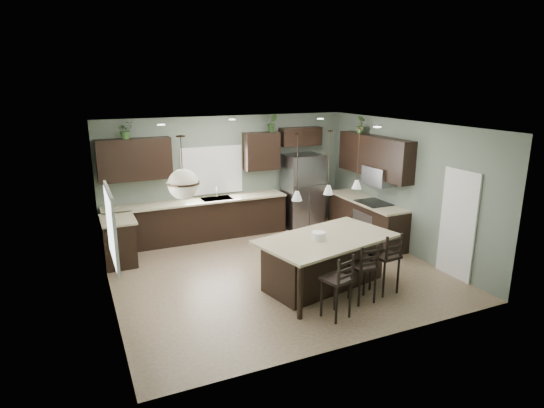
{
  "coord_description": "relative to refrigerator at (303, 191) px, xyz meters",
  "views": [
    {
      "loc": [
        -3.4,
        -7.41,
        3.57
      ],
      "look_at": [
        0.1,
        0.4,
        1.25
      ],
      "focal_mm": 30.0,
      "sensor_mm": 36.0,
      "label": 1
    }
  ],
  "objects": [
    {
      "name": "window_left",
      "position": [
        -4.76,
        -3.08,
        0.62
      ],
      "size": [
        0.02,
        1.1,
        1.0
      ],
      "primitive_type": "cube",
      "color": "white",
      "rests_on": "room_shell"
    },
    {
      "name": "bar_stool_left",
      "position": [
        -1.66,
        -4.26,
        -0.4
      ],
      "size": [
        0.48,
        0.48,
        1.05
      ],
      "primitive_type": "cube",
      "rotation": [
        0.0,
        0.0,
        0.28
      ],
      "color": "black",
      "rests_on": "ground"
    },
    {
      "name": "bar_stool_center",
      "position": [
        -0.97,
        -3.97,
        -0.41
      ],
      "size": [
        0.39,
        0.39,
        1.03
      ],
      "primitive_type": "cube",
      "rotation": [
        0.0,
        0.0,
        -0.02
      ],
      "color": "black",
      "rests_on": "ground"
    },
    {
      "name": "right_countertop",
      "position": [
        0.9,
        -1.41,
        -0.01
      ],
      "size": [
        0.66,
        2.35,
        0.04
      ],
      "primitive_type": "cube",
      "color": "#C1B991",
      "rests_on": "right_lower_cabs"
    },
    {
      "name": "bar_stool_right",
      "position": [
        -0.42,
        -3.84,
        -0.37
      ],
      "size": [
        0.45,
        0.45,
        1.11
      ],
      "primitive_type": "cube",
      "rotation": [
        0.0,
        0.0,
        0.1
      ],
      "color": "black",
      "rests_on": "ground"
    },
    {
      "name": "back_lower_cabs",
      "position": [
        -2.63,
        0.17,
        -0.48
      ],
      "size": [
        4.2,
        0.6,
        0.9
      ],
      "primitive_type": "cube",
      "color": "black",
      "rests_on": "ground"
    },
    {
      "name": "pendant_right",
      "position": [
        -0.54,
        -3.07,
        1.32
      ],
      "size": [
        0.17,
        0.17,
        1.1
      ],
      "primitive_type": null,
      "color": "silver",
      "rests_on": "room_shell"
    },
    {
      "name": "ground",
      "position": [
        -1.78,
        -2.28,
        -0.93
      ],
      "size": [
        6.0,
        6.0,
        0.0
      ],
      "primitive_type": "plane",
      "color": "#9E8466",
      "rests_on": "ground"
    },
    {
      "name": "plant_back_right",
      "position": [
        -0.71,
        0.27,
        1.69
      ],
      "size": [
        0.28,
        0.26,
        0.42
      ],
      "primitive_type": "imported",
      "rotation": [
        0.0,
        0.0,
        -0.34
      ],
      "color": "#2B4C21",
      "rests_on": "back_upper_right"
    },
    {
      "name": "window_back",
      "position": [
        -2.18,
        0.45,
        0.62
      ],
      "size": [
        1.35,
        0.02,
        1.0
      ],
      "primitive_type": "cube",
      "color": "white",
      "rests_on": "room_shell"
    },
    {
      "name": "back_countertop",
      "position": [
        -2.63,
        0.15,
        -0.01
      ],
      "size": [
        4.2,
        0.66,
        0.04
      ],
      "primitive_type": "cube",
      "color": "#C1B991",
      "rests_on": "back_lower_cabs"
    },
    {
      "name": "sink_inset",
      "position": [
        -2.18,
        0.15,
        0.01
      ],
      "size": [
        0.7,
        0.45,
        0.01
      ],
      "primitive_type": "cube",
      "color": "gray",
      "rests_on": "back_countertop"
    },
    {
      "name": "chandelier",
      "position": [
        -3.65,
        -2.97,
        1.38
      ],
      "size": [
        0.51,
        0.51,
        0.98
      ],
      "primitive_type": null,
      "color": "#F9EACC",
      "rests_on": "room_shell"
    },
    {
      "name": "microwave",
      "position": [
        1.0,
        -1.68,
        0.62
      ],
      "size": [
        0.4,
        0.75,
        0.4
      ],
      "primitive_type": "cube",
      "color": "gray",
      "rests_on": "right_upper_cabs"
    },
    {
      "name": "refrigerator",
      "position": [
        0.0,
        0.0,
        0.0
      ],
      "size": [
        0.9,
        0.74,
        1.85
      ],
      "primitive_type": "cube",
      "color": "gray",
      "rests_on": "ground"
    },
    {
      "name": "left_return_countertop",
      "position": [
        -4.46,
        -0.58,
        -0.01
      ],
      "size": [
        0.66,
        0.96,
        0.04
      ],
      "primitive_type": "cube",
      "color": "#C1B991",
      "rests_on": "left_return_cabs"
    },
    {
      "name": "serving_dish",
      "position": [
        -1.42,
        -3.27,
        0.07
      ],
      "size": [
        0.24,
        0.24,
        0.14
      ],
      "primitive_type": "cylinder",
      "color": "white",
      "rests_on": "kitchen_island"
    },
    {
      "name": "plant_back_left",
      "position": [
        -4.07,
        0.27,
        1.66
      ],
      "size": [
        0.41,
        0.38,
        0.36
      ],
      "primitive_type": "imported",
      "rotation": [
        0.0,
        0.0,
        0.37
      ],
      "color": "#2E5424",
      "rests_on": "back_upper_left"
    },
    {
      "name": "room_shell",
      "position": [
        -1.78,
        -2.28,
        0.77
      ],
      "size": [
        6.0,
        6.0,
        6.0
      ],
      "color": "slate",
      "rests_on": "ground"
    },
    {
      "name": "faucet",
      "position": [
        -2.18,
        0.12,
        0.16
      ],
      "size": [
        0.02,
        0.02,
        0.28
      ],
      "primitive_type": "cylinder",
      "color": "silver",
      "rests_on": "back_countertop"
    },
    {
      "name": "fridge_header",
      "position": [
        0.07,
        0.3,
        1.32
      ],
      "size": [
        1.05,
        0.34,
        0.45
      ],
      "primitive_type": "cube",
      "color": "black",
      "rests_on": "room_shell"
    },
    {
      "name": "back_upper_right",
      "position": [
        -0.98,
        0.3,
        1.02
      ],
      "size": [
        0.85,
        0.34,
        0.9
      ],
      "primitive_type": "cube",
      "color": "black",
      "rests_on": "room_shell"
    },
    {
      "name": "right_lower_cabs",
      "position": [
        0.92,
        -1.41,
        -0.48
      ],
      "size": [
        0.6,
        2.35,
        0.9
      ],
      "primitive_type": "cube",
      "color": "black",
      "rests_on": "ground"
    },
    {
      "name": "left_return_cabs",
      "position": [
        -4.48,
        -0.58,
        -0.48
      ],
      "size": [
        0.6,
        0.9,
        0.9
      ],
      "primitive_type": "cube",
      "color": "black",
      "rests_on": "ground"
    },
    {
      "name": "kitchen_island",
      "position": [
        -1.22,
        -3.22,
        -0.46
      ],
      "size": [
        2.64,
        1.86,
        0.92
      ],
      "primitive_type": "cube",
      "rotation": [
        0.0,
        0.0,
        0.23
      ],
      "color": "black",
      "rests_on": "ground"
    },
    {
      "name": "pendant_center",
      "position": [
        -1.22,
        -3.22,
        1.32
      ],
      "size": [
        0.17,
        0.17,
        1.1
      ],
      "primitive_type": null,
      "color": "white",
      "rests_on": "room_shell"
    },
    {
      "name": "cooktop",
      "position": [
        0.9,
        -1.68,
        0.02
      ],
      "size": [
        0.58,
        0.75,
        0.02
      ],
      "primitive_type": "cube",
      "color": "black",
      "rests_on": "right_countertop"
    },
    {
      "name": "pantry_door",
      "position": [
        1.2,
        -3.83,
        0.09
      ],
      "size": [
        0.04,
        0.82,
        2.04
      ],
      "primitive_type": "cube",
      "color": "white",
      "rests_on": "ground"
    },
    {
      "name": "pendant_left",
      "position": [
        -1.91,
        -3.38,
        1.32
      ],
      "size": [
        0.17,
        0.17,
        1.1
      ],
      "primitive_type": null,
      "color": "white",
      "rests_on": "room_shell"
    },
    {
      "name": "back_upper_left",
      "position": [
        -3.93,
        0.3,
        1.02
      ],
      "size": [
        1.55,
        0.34,
        0.9
      ],
      "primitive_type": "cube",
      "color": "black",
      "rests_on": "room_shell"
    },
    {
      "name": "right_upper_cabs",
      "position": [
        1.05,
        -1.41,
        1.02
      ],
      "size": [
        0.34,
        2.35,
        0.9
      ],
      "primitive_type": "cube",
      "color": "black",
      "rests_on": "room_shell"
    },
    {
      "name": "plant_right_wall",
      "position": [
        1.02,
        -0.87,
        1.67
      ],
      "size": [
        0.28,
        0.28,
        0.4
      ],
      "primitive_type": "imported",
      "rotation": [
        0.0,
        0.0,
        0.29
      ],
      "color": "#314E22",
      "rests_on": "right_upper_cabs"
    },
    {
      "name": "wall_oven_front",
      "position": [
        0.62,
        -1.68,
        -0.48
      ],
      "size": [
        0.01,
        0.72,
        0.6
      ],
      "primitive_type": "cube",
      "color": "gray",
      "rests_on": "right_lower_cabs"
    }
  ]
}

